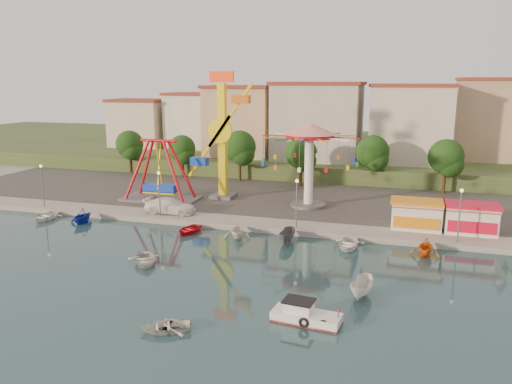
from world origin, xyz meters
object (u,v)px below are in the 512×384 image
at_px(cabin_motorboat, 305,316).
at_px(rowboat_a, 145,260).
at_px(kamikaze_tower, 224,139).
at_px(van, 170,206).
at_px(pirate_ship_ride, 160,171).
at_px(wave_swinger, 309,146).
at_px(skiff, 362,288).

bearing_deg(cabin_motorboat, rowboat_a, 163.21).
height_order(kamikaze_tower, cabin_motorboat, kamikaze_tower).
bearing_deg(van, kamikaze_tower, -23.51).
xyz_separation_m(kamikaze_tower, van, (-3.52, -9.04, -7.03)).
xyz_separation_m(pirate_ship_ride, van, (4.28, -5.81, -2.91)).
bearing_deg(kamikaze_tower, wave_swinger, -5.71).
bearing_deg(cabin_motorboat, wave_swinger, 106.60).
xyz_separation_m(pirate_ship_ride, rowboat_a, (8.90, -20.27, -3.99)).
relative_size(kamikaze_tower, wave_swinger, 1.42).
bearing_deg(cabin_motorboat, pirate_ship_ride, 138.54).
xyz_separation_m(skiff, van, (-23.71, 15.96, 0.77)).
bearing_deg(kamikaze_tower, van, -111.27).
relative_size(pirate_ship_ride, van, 1.64).
xyz_separation_m(kamikaze_tower, wave_swinger, (11.46, -1.15, -0.32)).
distance_m(kamikaze_tower, van, 11.98).
height_order(wave_swinger, skiff, wave_swinger).
relative_size(wave_swinger, rowboat_a, 2.99).
relative_size(skiff, van, 0.61).
bearing_deg(skiff, wave_swinger, 119.90).
relative_size(pirate_ship_ride, cabin_motorboat, 2.09).
relative_size(pirate_ship_ride, rowboat_a, 2.58).
relative_size(wave_swinger, cabin_motorboat, 2.43).
relative_size(cabin_motorboat, skiff, 1.28).
xyz_separation_m(pirate_ship_ride, skiff, (27.99, -21.76, -3.68)).
bearing_deg(wave_swinger, cabin_motorboat, -79.43).
bearing_deg(kamikaze_tower, skiff, -51.06).
bearing_deg(skiff, cabin_motorboat, -113.10).
height_order(wave_swinger, rowboat_a, wave_swinger).
height_order(cabin_motorboat, rowboat_a, cabin_motorboat).
height_order(cabin_motorboat, skiff, cabin_motorboat).
height_order(pirate_ship_ride, kamikaze_tower, kamikaze_tower).
height_order(kamikaze_tower, rowboat_a, kamikaze_tower).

